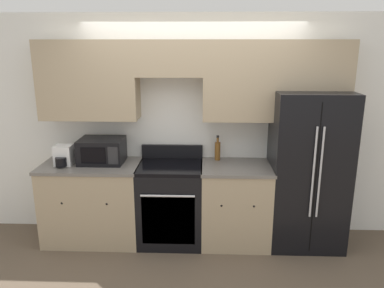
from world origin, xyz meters
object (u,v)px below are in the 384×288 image
Objects in this scene: refrigerator at (306,169)px; bottle at (218,150)px; oven_range at (171,203)px; microwave at (102,151)px.

refrigerator is 6.03× the size of bottle.
oven_range is 2.19× the size of microwave.
microwave is at bearing -173.80° from bottle.
bottle is (1.33, 0.14, -0.02)m from microwave.
refrigerator is at bearing 2.51° from oven_range.
microwave is (-2.34, 0.01, 0.19)m from refrigerator.
oven_range is at bearing -5.40° from microwave.
bottle is (0.54, 0.22, 0.58)m from oven_range.
microwave reaches higher than oven_range.
oven_range is 0.62× the size of refrigerator.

